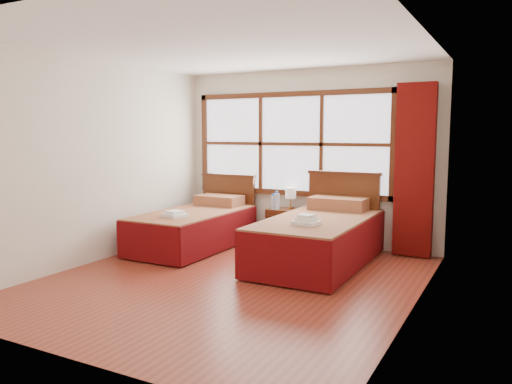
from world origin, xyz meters
The scene contains 15 objects.
floor centered at (0.00, 0.00, 0.00)m, with size 4.50×4.50×0.00m, color maroon.
ceiling centered at (0.00, 0.00, 2.60)m, with size 4.50×4.50×0.00m, color white.
wall_back centered at (0.00, 2.25, 1.30)m, with size 4.00×4.00×0.00m, color silver.
wall_left centered at (-2.00, 0.00, 1.30)m, with size 4.50×4.50×0.00m, color silver.
wall_right centered at (2.00, 0.00, 1.30)m, with size 4.50×4.50×0.00m, color silver.
window centered at (-0.25, 2.21, 1.50)m, with size 3.16×0.06×1.56m.
curtain centered at (1.60, 2.11, 1.17)m, with size 0.50×0.16×2.30m, color #620C09.
bed_left centered at (-1.31, 1.20, 0.31)m, with size 1.04×2.06×1.01m.
bed_right centered at (0.62, 1.20, 0.34)m, with size 1.15×2.22×1.12m.
nightstand centered at (-0.28, 1.99, 0.27)m, with size 0.40×0.40×0.53m.
towels_left centered at (-1.25, 0.64, 0.57)m, with size 0.35×0.32×0.09m.
towels_right centered at (0.66, 0.64, 0.64)m, with size 0.32×0.29×0.12m.
lamp centered at (-0.20, 2.11, 0.76)m, with size 0.16×0.16×0.32m.
bottle_near centered at (-0.38, 1.88, 0.64)m, with size 0.06×0.06×0.24m.
bottle_far centered at (-0.32, 1.88, 0.66)m, with size 0.07×0.07×0.28m.
Camera 1 is at (2.82, -4.72, 1.67)m, focal length 35.00 mm.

